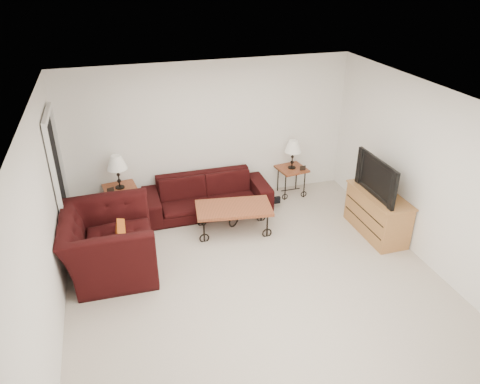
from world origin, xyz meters
name	(u,v)px	position (x,y,z in m)	size (l,w,h in m)	color
ground	(254,278)	(0.00, 0.00, 0.00)	(5.00, 5.00, 0.00)	#B9AC9E
wall_back	(210,133)	(0.00, 2.50, 1.25)	(5.00, 0.02, 2.50)	white
wall_front	(355,342)	(0.00, -2.50, 1.25)	(5.00, 0.02, 2.50)	white
wall_left	(45,229)	(-2.50, 0.00, 1.25)	(0.02, 5.00, 2.50)	white
wall_right	(425,175)	(2.50, 0.00, 1.25)	(0.02, 5.00, 2.50)	white
ceiling	(258,102)	(0.00, 0.00, 2.50)	(5.00, 5.00, 0.00)	white
doorway	(59,184)	(-2.47, 1.65, 1.02)	(0.08, 0.94, 2.04)	black
sofa	(207,195)	(-0.20, 2.02, 0.32)	(2.16, 0.85, 0.63)	black
side_table_left	(122,203)	(-1.63, 2.20, 0.29)	(0.53, 0.53, 0.57)	#984226
side_table_right	(291,181)	(1.44, 2.20, 0.27)	(0.49, 0.49, 0.54)	#984226
lamp_left	(118,172)	(-1.63, 2.20, 0.86)	(0.33, 0.33, 0.57)	black
lamp_right	(293,154)	(1.44, 2.20, 0.80)	(0.30, 0.30, 0.54)	black
photo_frame_left	(111,190)	(-1.78, 2.05, 0.62)	(0.11, 0.02, 0.10)	black
photo_frame_right	(303,168)	(1.59, 2.05, 0.58)	(0.11, 0.01, 0.09)	black
coffee_table	(234,219)	(0.06, 1.26, 0.22)	(1.19, 0.64, 0.45)	#984226
armchair	(109,243)	(-1.88, 0.77, 0.45)	(1.38, 1.21, 0.90)	black
throw_pillow	(120,239)	(-1.73, 0.72, 0.52)	(0.41, 0.11, 0.41)	#CD471A
tv_stand	(377,214)	(2.23, 0.56, 0.35)	(0.49, 1.17, 0.70)	#C27E48
television	(382,177)	(2.21, 0.56, 1.00)	(1.05, 0.14, 0.60)	black
backpack	(273,196)	(0.96, 1.88, 0.19)	(0.30, 0.23, 0.39)	black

